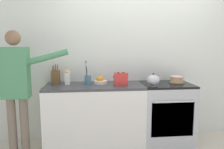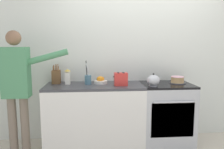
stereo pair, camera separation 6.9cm
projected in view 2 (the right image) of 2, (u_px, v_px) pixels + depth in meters
The scene contains 11 objects.
wall_back at pixel (139, 56), 3.43m from camera, with size 8.00×0.04×2.60m.
counter_cabinet at pixel (95, 116), 3.18m from camera, with size 1.39×0.60×0.91m.
stove_range at pixel (166, 114), 3.26m from camera, with size 0.73×0.64×0.91m.
layer_cake at pixel (177, 80), 3.23m from camera, with size 0.23×0.23×0.10m.
tea_kettle at pixel (153, 80), 3.03m from camera, with size 0.22×0.18×0.18m.
knife_block at pixel (56, 77), 3.21m from camera, with size 0.11×0.14×0.29m.
utensil_crock at pixel (88, 79), 3.14m from camera, with size 0.09×0.09×0.34m.
fruit_bowl at pixel (101, 81), 3.21m from camera, with size 0.20×0.20×0.11m.
toaster at pixel (121, 79), 3.06m from camera, with size 0.20×0.12×0.18m.
milk_carton at pixel (68, 77), 3.13m from camera, with size 0.07×0.07×0.22m.
person_baker at pixel (17, 82), 2.85m from camera, with size 0.94×0.20×1.66m.
Camera 2 is at (-0.71, -2.77, 1.50)m, focal length 35.00 mm.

